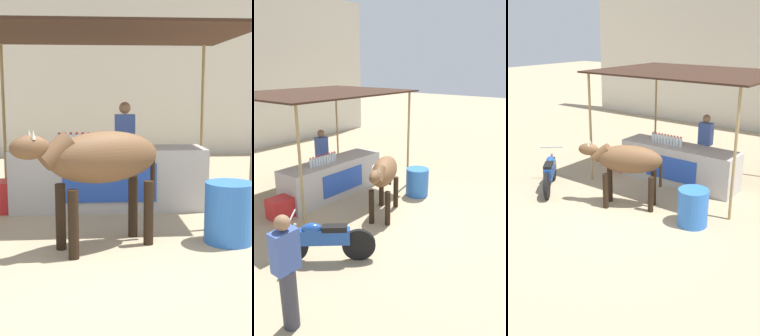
# 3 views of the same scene
# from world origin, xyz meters

# --- Properties ---
(ground_plane) EXTENTS (60.00, 60.00, 0.00)m
(ground_plane) POSITION_xyz_m (0.00, 0.00, 0.00)
(ground_plane) COLOR tan
(stall_counter) EXTENTS (3.00, 0.82, 0.96)m
(stall_counter) POSITION_xyz_m (0.00, 2.20, 0.48)
(stall_counter) COLOR #B2ADA8
(stall_counter) RESTS_ON ground
(stall_awning) EXTENTS (4.20, 3.20, 2.73)m
(stall_awning) POSITION_xyz_m (0.00, 2.50, 2.62)
(stall_awning) COLOR #382319
(stall_awning) RESTS_ON ground
(water_bottle_row) EXTENTS (0.88, 0.07, 0.25)m
(water_bottle_row) POSITION_xyz_m (-0.35, 2.15, 1.07)
(water_bottle_row) COLOR silver
(water_bottle_row) RESTS_ON stall_counter
(vendor_behind_counter) EXTENTS (0.34, 0.22, 1.65)m
(vendor_behind_counter) POSITION_xyz_m (0.31, 2.95, 0.85)
(vendor_behind_counter) COLOR #383842
(vendor_behind_counter) RESTS_ON ground
(cooler_box) EXTENTS (0.60, 0.44, 0.48)m
(cooler_box) POSITION_xyz_m (-1.71, 2.10, 0.24)
(cooler_box) COLOR red
(cooler_box) RESTS_ON ground
(water_barrel) EXTENTS (0.60, 0.60, 0.74)m
(water_barrel) POSITION_xyz_m (1.39, 0.41, 0.37)
(water_barrel) COLOR blue
(water_barrel) RESTS_ON ground
(cow) EXTENTS (1.80, 1.12, 1.44)m
(cow) POSITION_xyz_m (-0.18, 0.32, 1.03)
(cow) COLOR brown
(cow) RESTS_ON ground
(motorcycle_parked) EXTENTS (1.24, 1.41, 0.90)m
(motorcycle_parked) POSITION_xyz_m (-2.29, 0.01, 0.43)
(motorcycle_parked) COLOR black
(motorcycle_parked) RESTS_ON ground
(passerby_on_street) EXTENTS (0.34, 0.22, 1.65)m
(passerby_on_street) POSITION_xyz_m (-3.63, -0.82, 0.85)
(passerby_on_street) COLOR #383842
(passerby_on_street) RESTS_ON ground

